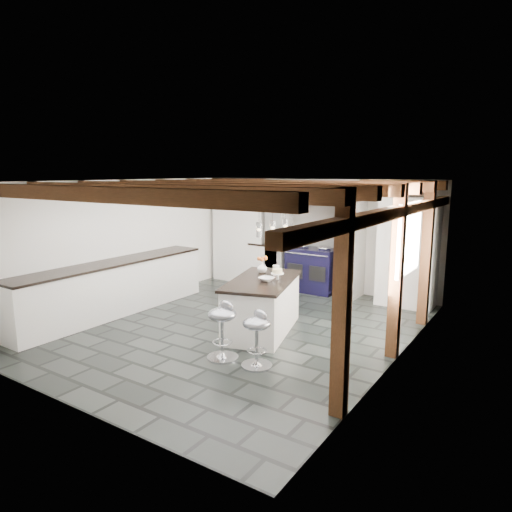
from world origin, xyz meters
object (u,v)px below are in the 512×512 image
Objects in this scene: range_cooker at (313,269)px; bar_stool_near at (257,332)px; kitchen_island at (262,305)px; bar_stool_far at (223,324)px.

range_cooker is 1.37× the size of bar_stool_near.
range_cooker is at bearing 125.64° from bar_stool_near.
kitchen_island is at bearing 139.17° from bar_stool_near.
bar_stool_near is (0.65, -1.13, 0.03)m from kitchen_island.
range_cooker is at bearing 83.37° from kitchen_island.
bar_stool_far reaches higher than bar_stool_near.
range_cooker reaches higher than bar_stool_near.
bar_stool_near is at bearing -76.50° from kitchen_island.
bar_stool_far is (0.57, -3.79, 0.02)m from range_cooker.
bar_stool_near is (1.09, -3.75, -0.01)m from range_cooker.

